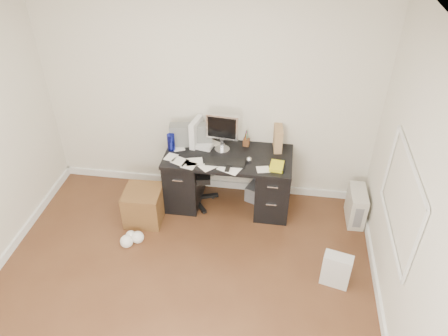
# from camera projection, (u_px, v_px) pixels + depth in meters

# --- Properties ---
(ground) EXTENTS (4.00, 4.00, 0.00)m
(ground) POSITION_uv_depth(u_px,v_px,m) (174.00, 310.00, 4.28)
(ground) COLOR #4D2B19
(ground) RESTS_ON ground
(room_shell) EXTENTS (4.02, 4.02, 2.71)m
(room_shell) POSITION_uv_depth(u_px,v_px,m) (165.00, 173.00, 3.32)
(room_shell) COLOR silver
(room_shell) RESTS_ON ground
(desk) EXTENTS (1.50, 0.70, 0.75)m
(desk) POSITION_uv_depth(u_px,v_px,m) (228.00, 179.00, 5.33)
(desk) COLOR black
(desk) RESTS_ON ground
(loose_papers) EXTENTS (1.10, 0.60, 0.00)m
(loose_papers) POSITION_uv_depth(u_px,v_px,m) (211.00, 156.00, 5.11)
(loose_papers) COLOR white
(loose_papers) RESTS_ON desk
(lcd_monitor) EXTENTS (0.40, 0.25, 0.48)m
(lcd_monitor) POSITION_uv_depth(u_px,v_px,m) (222.00, 133.00, 5.08)
(lcd_monitor) COLOR silver
(lcd_monitor) RESTS_ON desk
(keyboard) EXTENTS (0.46, 0.16, 0.03)m
(keyboard) POSITION_uv_depth(u_px,v_px,m) (225.00, 162.00, 4.99)
(keyboard) COLOR black
(keyboard) RESTS_ON desk
(computer_mouse) EXTENTS (0.09, 0.09, 0.07)m
(computer_mouse) POSITION_uv_depth(u_px,v_px,m) (249.00, 160.00, 5.00)
(computer_mouse) COLOR silver
(computer_mouse) RESTS_ON desk
(travel_mug) EXTENTS (0.12, 0.12, 0.21)m
(travel_mug) POSITION_uv_depth(u_px,v_px,m) (171.00, 142.00, 5.17)
(travel_mug) COLOR navy
(travel_mug) RESTS_ON desk
(white_binder) EXTENTS (0.19, 0.31, 0.34)m
(white_binder) POSITION_uv_depth(u_px,v_px,m) (196.00, 132.00, 5.23)
(white_binder) COLOR silver
(white_binder) RESTS_ON desk
(magazine_file) EXTENTS (0.15, 0.26, 0.29)m
(magazine_file) POSITION_uv_depth(u_px,v_px,m) (278.00, 138.00, 5.16)
(magazine_file) COLOR #A77950
(magazine_file) RESTS_ON desk
(pen_cup) EXTENTS (0.10, 0.10, 0.21)m
(pen_cup) POSITION_uv_depth(u_px,v_px,m) (246.00, 138.00, 5.24)
(pen_cup) COLOR #553018
(pen_cup) RESTS_ON desk
(yellow_book) EXTENTS (0.18, 0.22, 0.04)m
(yellow_book) POSITION_uv_depth(u_px,v_px,m) (277.00, 166.00, 4.92)
(yellow_book) COLOR yellow
(yellow_book) RESTS_ON desk
(paper_remote) EXTENTS (0.30, 0.28, 0.02)m
(paper_remote) POSITION_uv_depth(u_px,v_px,m) (230.00, 168.00, 4.90)
(paper_remote) COLOR white
(paper_remote) RESTS_ON desk
(office_chair) EXTENTS (0.67, 0.67, 1.03)m
(office_chair) POSITION_uv_depth(u_px,v_px,m) (192.00, 168.00, 5.32)
(office_chair) COLOR #595C59
(office_chair) RESTS_ON ground
(pc_tower) EXTENTS (0.20, 0.43, 0.42)m
(pc_tower) POSITION_uv_depth(u_px,v_px,m) (356.00, 206.00, 5.21)
(pc_tower) COLOR beige
(pc_tower) RESTS_ON ground
(shopping_bag) EXTENTS (0.32, 0.27, 0.39)m
(shopping_bag) POSITION_uv_depth(u_px,v_px,m) (336.00, 270.00, 4.44)
(shopping_bag) COLOR silver
(shopping_bag) RESTS_ON ground
(wicker_basket) EXTENTS (0.45, 0.45, 0.43)m
(wicker_basket) POSITION_uv_depth(u_px,v_px,m) (144.00, 205.00, 5.21)
(wicker_basket) COLOR #492916
(wicker_basket) RESTS_ON ground
(desk_printer) EXTENTS (0.44, 0.41, 0.21)m
(desk_printer) POSITION_uv_depth(u_px,v_px,m) (262.00, 193.00, 5.58)
(desk_printer) COLOR slate
(desk_printer) RESTS_ON ground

